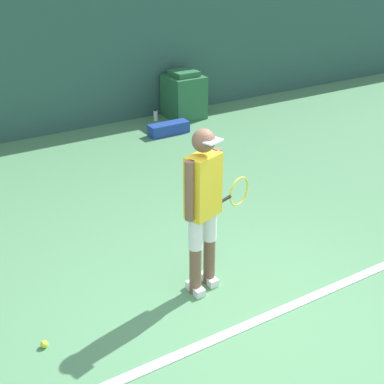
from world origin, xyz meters
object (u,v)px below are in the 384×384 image
(tennis_ball, at_px, (44,344))
(covered_chair, at_px, (184,95))
(equipment_bag, at_px, (169,129))
(tennis_player, at_px, (204,204))
(water_bottle, at_px, (156,115))

(tennis_ball, height_order, covered_chair, covered_chair)
(covered_chair, xyz_separation_m, equipment_bag, (-0.74, -0.70, -0.33))
(covered_chair, bearing_deg, equipment_bag, -136.58)
(tennis_ball, distance_m, equipment_bag, 5.59)
(tennis_ball, bearing_deg, tennis_player, 0.68)
(tennis_player, bearing_deg, equipment_bag, 47.14)
(covered_chair, distance_m, water_bottle, 0.67)
(tennis_player, distance_m, covered_chair, 5.64)
(water_bottle, bearing_deg, equipment_bag, -101.78)
(tennis_player, xyz_separation_m, water_bottle, (2.15, 5.03, -0.86))
(tennis_player, distance_m, equipment_bag, 4.73)
(equipment_bag, height_order, water_bottle, water_bottle)
(tennis_player, height_order, tennis_ball, tennis_player)
(tennis_player, height_order, equipment_bag, tennis_player)
(tennis_ball, xyz_separation_m, equipment_bag, (3.65, 4.24, 0.07))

